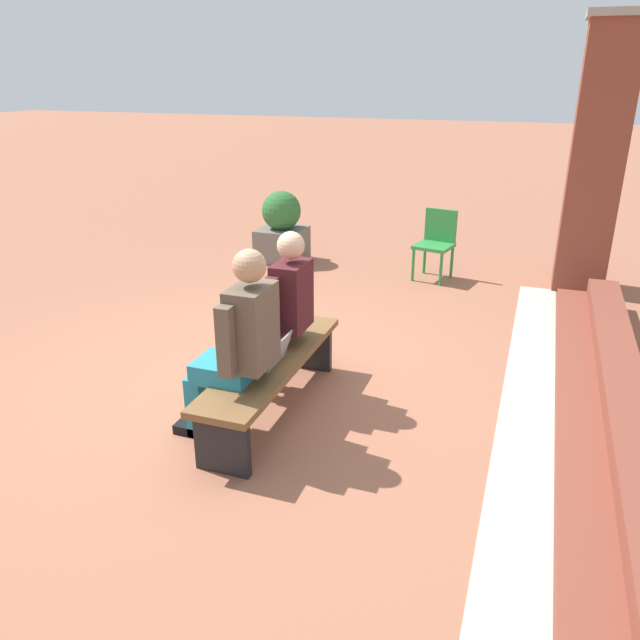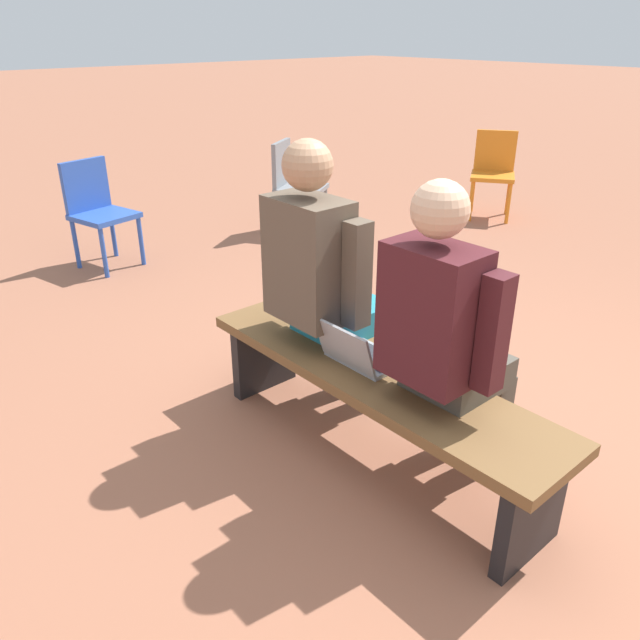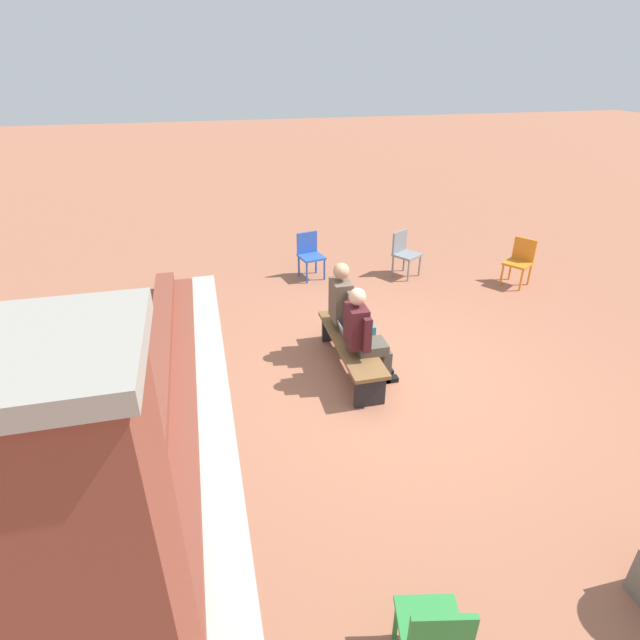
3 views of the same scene
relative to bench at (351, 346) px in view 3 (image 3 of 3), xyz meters
name	(u,v)px [view 3 (image 3 of 3)]	position (x,y,z in m)	size (l,w,h in m)	color
ground_plane	(386,380)	(-0.36, -0.39, -0.35)	(60.00, 60.00, 0.00)	#9E6047
concrete_strip	(213,388)	(0.00, 1.81, -0.35)	(7.41, 0.40, 0.01)	#B7B2A8
brick_steps	(167,386)	(0.00, 2.36, -0.23)	(6.61, 0.60, 0.30)	brown
brick_pillar_left_of_steps	(123,640)	(-3.93, 2.24, 1.15)	(0.64, 0.64, 2.99)	brown
bench	(351,346)	(0.00, 0.00, 0.00)	(1.80, 0.44, 0.45)	brown
person_student	(364,334)	(-0.31, -0.07, 0.36)	(0.53, 0.67, 1.33)	#4C473D
person_adult	(348,307)	(0.38, -0.07, 0.38)	(0.56, 0.71, 1.37)	teal
laptop	(348,334)	(0.08, 0.01, 0.15)	(0.32, 0.29, 0.21)	#9EA0A5
plastic_chair_far_left	(404,251)	(2.89, -1.91, 0.13)	(0.58, 0.58, 0.84)	gray
plastic_chair_near_bench_right	(434,634)	(-3.71, 0.57, 0.13)	(0.50, 0.50, 0.84)	#2D893D
plastic_chair_far_right	(310,252)	(3.22, -0.17, 0.13)	(0.50, 0.50, 0.84)	#2D56B7
plastic_chair_mid_courtyard	(520,259)	(2.00, -3.78, 0.13)	(0.58, 0.58, 0.84)	orange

